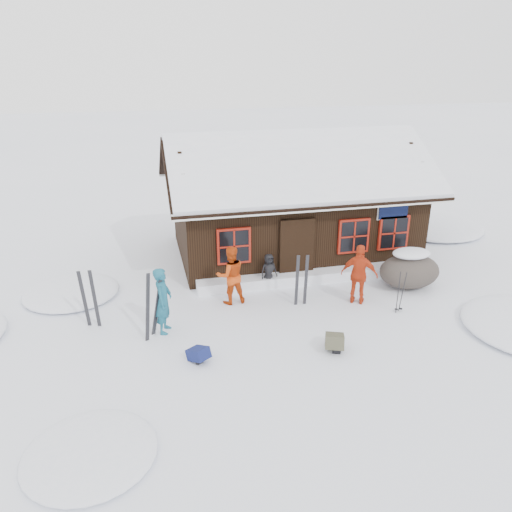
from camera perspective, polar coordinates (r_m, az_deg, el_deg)
The scene contains 15 objects.
ground at distance 13.77m, azimuth 4.06°, elevation -7.23°, with size 120.00×120.00×0.00m, color white.
mountain_hut at distance 17.99m, azimuth 4.07°, elevation 5.28°, with size 8.90×6.09×4.42m.
snow_drift at distance 16.05m, azimuth 6.82°, elevation -2.25°, with size 7.60×0.60×0.35m, color white.
snow_mounds at distance 15.84m, azimuth 7.79°, elevation -3.32°, with size 20.60×13.20×0.48m.
skier_teal at distance 12.98m, azimuth -10.56°, elevation -5.02°, with size 0.65×0.43×1.78m, color #16566C.
skier_orange_left at distance 14.29m, azimuth -2.92°, elevation -2.19°, with size 0.84×0.66×1.74m, color #BE3C0D.
skier_orange_right at distance 14.55m, azimuth 11.72°, elevation -2.09°, with size 1.05×0.44×1.79m, color red.
skier_crouched at distance 15.35m, azimuth 1.46°, elevation -1.71°, with size 0.54×0.35×1.10m, color black.
boulder at distance 16.10m, azimuth 17.13°, elevation -1.53°, with size 1.89×1.42×1.11m.
ski_pair_left at distance 12.88m, azimuth -11.74°, elevation -5.59°, with size 0.59×0.40×1.78m.
ski_pair_mid at distance 13.78m, azimuth -18.49°, elevation -4.75°, with size 0.45×0.14×1.65m.
ski_pair_right at distance 14.27m, azimuth 5.22°, elevation -2.87°, with size 0.39×0.08×1.58m.
ski_poles at distance 14.43m, azimuth 16.17°, elevation -4.05°, with size 0.22×0.11×1.25m.
backpack_blue at distance 12.02m, azimuth -6.58°, elevation -11.30°, with size 0.37×0.49×0.27m, color #121A4F.
backpack_olive at distance 12.49m, azimuth 8.94°, elevation -9.89°, with size 0.45×0.59×0.32m, color #454431.
Camera 1 is at (-3.73, -11.46, 6.66)m, focal length 35.00 mm.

